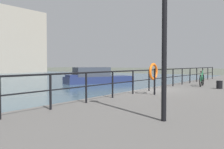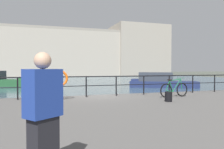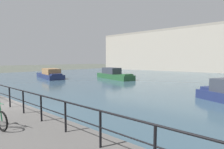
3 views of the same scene
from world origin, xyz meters
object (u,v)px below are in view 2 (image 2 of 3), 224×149
(harbor_building, at_px, (74,53))
(moored_red_daysailer, at_px, (160,82))
(standing_person, at_px, (43,116))
(mooring_bollard, at_px, (168,97))
(parked_bicycle, at_px, (174,90))
(life_ring_stand, at_px, (60,79))

(harbor_building, relative_size, moored_red_daysailer, 8.74)
(moored_red_daysailer, distance_m, standing_person, 24.47)
(standing_person, bearing_deg, moored_red_daysailer, 109.78)
(mooring_bollard, bearing_deg, standing_person, -133.98)
(harbor_building, distance_m, mooring_bollard, 57.40)
(parked_bicycle, distance_m, mooring_bollard, 1.69)
(life_ring_stand, bearing_deg, moored_red_daysailer, 45.69)
(moored_red_daysailer, xyz_separation_m, parked_bicycle, (-7.04, -13.57, 0.49))
(harbor_building, distance_m, life_ring_stand, 56.07)
(life_ring_stand, bearing_deg, standing_person, -96.15)
(life_ring_stand, xyz_separation_m, standing_person, (-0.79, -7.34, -0.11))
(harbor_building, xyz_separation_m, life_ring_stand, (-8.58, -55.19, -4.89))
(harbor_building, xyz_separation_m, moored_red_daysailer, (4.14, -42.16, -5.97))
(life_ring_stand, relative_size, standing_person, 0.83)
(harbor_building, bearing_deg, standing_person, -98.53)
(moored_red_daysailer, distance_m, life_ring_stand, 18.25)
(standing_person, bearing_deg, harbor_building, 134.82)
(harbor_building, height_order, parked_bicycle, harbor_building)
(harbor_building, xyz_separation_m, standing_person, (-9.38, -62.53, -5.01))
(parked_bicycle, relative_size, mooring_bollard, 4.00)
(life_ring_stand, distance_m, standing_person, 7.38)
(mooring_bollard, distance_m, life_ring_stand, 4.96)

